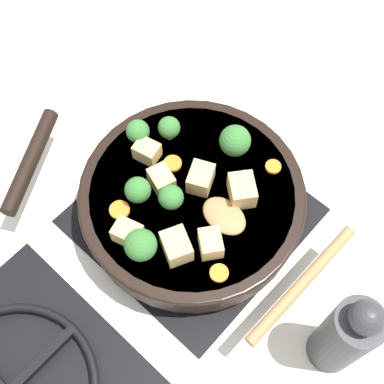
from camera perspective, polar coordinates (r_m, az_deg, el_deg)
The scene contains 22 objects.
ground_plane at distance 0.84m, azimuth -0.00°, elevation -2.60°, with size 2.40×2.40×0.00m, color silver.
front_burner_grate at distance 0.83m, azimuth -0.00°, elevation -2.25°, with size 0.31×0.31×0.03m.
skillet_pan at distance 0.79m, azimuth -0.16°, elevation -0.80°, with size 0.44×0.37×0.06m.
wooden_spoon at distance 0.73m, azimuth 7.77°, elevation -6.35°, with size 0.18×0.21×0.02m.
tofu_cube_center_large at distance 0.72m, azimuth -1.68°, elevation -5.80°, with size 0.04×0.03×0.03m, color #DBB770.
tofu_cube_near_handle at distance 0.76m, azimuth 1.00°, elevation 1.41°, with size 0.04×0.03×0.03m, color #DBB770.
tofu_cube_east_chunk at distance 0.79m, azimuth -4.88°, elevation 4.32°, with size 0.04×0.03×0.03m, color #DBB770.
tofu_cube_west_chunk at distance 0.76m, azimuth -3.27°, elevation 1.33°, with size 0.04×0.03×0.03m, color #DBB770.
tofu_cube_back_piece at distance 0.72m, azimuth 2.00°, elevation -5.48°, with size 0.04×0.03×0.03m, color #DBB770.
tofu_cube_front_piece at distance 0.75m, azimuth 5.35°, elevation 0.20°, with size 0.04×0.03×0.03m, color #DBB770.
tofu_cube_mid_small at distance 0.73m, azimuth -6.88°, elevation -4.37°, with size 0.04×0.03×0.03m, color #DBB770.
broccoli_floret_near_spoon at distance 0.80m, azimuth -2.46°, elevation 6.85°, with size 0.03×0.03×0.04m.
broccoli_floret_center_top at distance 0.74m, azimuth -5.80°, elevation 0.19°, with size 0.04×0.04×0.04m.
broccoli_floret_east_rim at distance 0.78m, azimuth 4.51°, elevation 5.54°, with size 0.05×0.05×0.05m.
broccoli_floret_west_rim at distance 0.71m, azimuth -5.50°, elevation -5.65°, with size 0.04×0.04×0.05m.
broccoli_floret_north_edge at distance 0.74m, azimuth -2.26°, elevation -0.59°, with size 0.04×0.04×0.04m.
broccoli_floret_south_cluster at distance 0.79m, azimuth -5.80°, elevation 6.43°, with size 0.04×0.04×0.04m.
carrot_slice_orange_thin at distance 0.79m, azimuth -2.09°, elevation 3.06°, with size 0.03×0.03×0.01m, color orange.
carrot_slice_near_center at distance 0.79m, azimuth 8.65°, elevation 2.68°, with size 0.02×0.02×0.01m, color orange.
carrot_slice_edge_slice at distance 0.72m, azimuth 2.91°, elevation -8.64°, with size 0.03×0.03×0.01m, color orange.
carrot_slice_under_broccoli at distance 0.76m, azimuth -7.73°, elevation -1.92°, with size 0.03×0.03×0.01m, color orange.
pepper_mill at distance 0.71m, azimuth 16.04°, elevation -14.53°, with size 0.06×0.06×0.21m.
Camera 1 is at (-0.24, 0.26, 0.77)m, focal length 50.00 mm.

